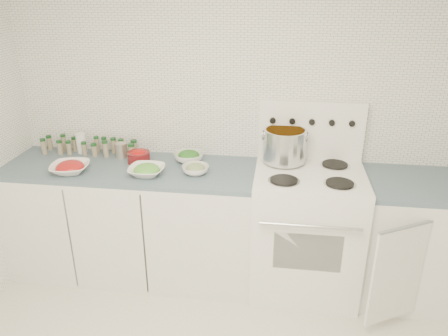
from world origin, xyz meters
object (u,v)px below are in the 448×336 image
at_px(stove, 306,227).
at_px(bowl_snowpea, 147,170).
at_px(bowl_tomato, 70,167).
at_px(stock_pot, 285,144).

height_order(stove, bowl_snowpea, stove).
relative_size(stove, bowl_tomato, 4.43).
distance_m(stove, stock_pot, 0.63).
height_order(bowl_tomato, bowl_snowpea, bowl_tomato).
height_order(stock_pot, bowl_snowpea, stock_pot).
height_order(stove, stock_pot, stove).
xyz_separation_m(bowl_tomato, bowl_snowpea, (0.55, 0.03, -0.00)).
xyz_separation_m(stove, bowl_tomato, (-1.68, -0.15, 0.44)).
bearing_deg(bowl_snowpea, bowl_tomato, -176.77).
bearing_deg(bowl_tomato, stock_pot, 11.92).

